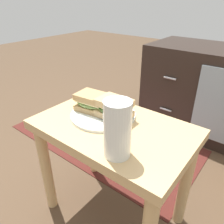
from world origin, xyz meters
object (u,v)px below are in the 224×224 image
at_px(tv_cabinet, 220,94).
at_px(plate, 103,114).
at_px(sandwich_back, 114,108).
at_px(beer_glass, 117,130).
at_px(sandwich_front, 93,102).

bearing_deg(tv_cabinet, plate, -103.50).
distance_m(tv_cabinet, sandwich_back, 0.96).
relative_size(plate, beer_glass, 1.46).
relative_size(tv_cabinet, plate, 3.90).
height_order(tv_cabinet, sandwich_front, tv_cabinet).
bearing_deg(sandwich_back, beer_glass, -49.61).
xyz_separation_m(plate, beer_glass, (0.18, -0.15, 0.08)).
bearing_deg(sandwich_front, sandwich_back, 3.16).
height_order(tv_cabinet, sandwich_back, tv_cabinet).
bearing_deg(plate, sandwich_back, 3.16).
relative_size(sandwich_back, beer_glass, 0.78).
xyz_separation_m(tv_cabinet, sandwich_back, (-0.17, -0.92, 0.22)).
distance_m(sandwich_back, beer_glass, 0.20).
bearing_deg(sandwich_front, beer_glass, -32.43).
xyz_separation_m(sandwich_back, beer_glass, (0.13, -0.15, 0.04)).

